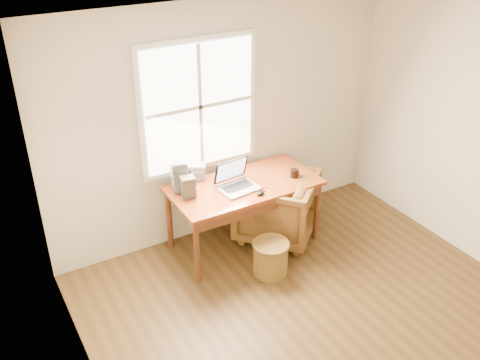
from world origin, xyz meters
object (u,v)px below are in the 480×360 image
(armchair, at_px, (276,206))
(wicker_stool, at_px, (271,258))
(cd_stack_a, at_px, (179,175))
(desk, at_px, (244,186))
(coffee_mug, at_px, (294,173))
(laptop, at_px, (239,177))

(armchair, distance_m, wicker_stool, 0.73)
(wicker_stool, distance_m, cd_stack_a, 1.28)
(armchair, relative_size, wicker_stool, 2.35)
(desk, bearing_deg, coffee_mug, -14.14)
(armchair, height_order, wicker_stool, armchair)
(desk, relative_size, armchair, 1.91)
(armchair, xyz_separation_m, laptop, (-0.50, -0.03, 0.52))
(armchair, bearing_deg, coffee_mug, 109.20)
(desk, xyz_separation_m, coffee_mug, (0.55, -0.14, 0.07))
(desk, relative_size, laptop, 3.88)
(desk, distance_m, cd_stack_a, 0.70)
(coffee_mug, height_order, cd_stack_a, cd_stack_a)
(wicker_stool, xyz_separation_m, laptop, (-0.07, 0.52, 0.72))
(desk, distance_m, laptop, 0.21)
(armchair, distance_m, laptop, 0.72)
(armchair, height_order, cd_stack_a, cd_stack_a)
(wicker_stool, relative_size, laptop, 0.86)
(desk, bearing_deg, cd_stack_a, 153.80)
(laptop, xyz_separation_m, coffee_mug, (0.65, -0.06, -0.10))
(cd_stack_a, bearing_deg, wicker_stool, -57.38)
(desk, height_order, wicker_stool, desk)
(armchair, relative_size, coffee_mug, 8.94)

